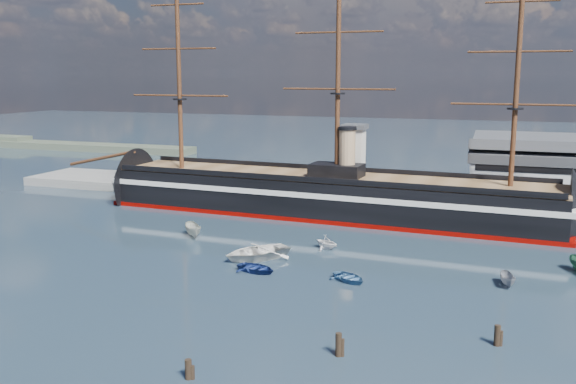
% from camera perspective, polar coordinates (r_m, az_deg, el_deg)
% --- Properties ---
extents(ground, '(600.00, 600.00, 0.00)m').
position_cam_1_polar(ground, '(108.69, 0.06, -4.16)').
color(ground, '#263845').
rests_on(ground, ground).
extents(quay, '(180.00, 18.00, 2.00)m').
position_cam_1_polar(quay, '(140.10, 8.91, -0.96)').
color(quay, slate).
rests_on(quay, ground).
extents(quay_tower, '(5.00, 5.00, 15.00)m').
position_cam_1_polar(quay_tower, '(137.08, 5.91, 3.00)').
color(quay_tower, silver).
rests_on(quay_tower, ground).
extents(shoreline, '(120.00, 10.00, 4.00)m').
position_cam_1_polar(shoreline, '(262.36, -22.18, 4.02)').
color(shoreline, '#3F4C38').
rests_on(shoreline, ground).
extents(warship, '(113.25, 20.56, 53.94)m').
position_cam_1_polar(warship, '(126.64, 2.69, -0.20)').
color(warship, black).
rests_on(warship, ground).
extents(motorboat_a, '(7.26, 6.60, 2.88)m').
position_cam_1_polar(motorboat_a, '(110.90, -8.39, -3.98)').
color(motorboat_a, beige).
rests_on(motorboat_a, ground).
extents(motorboat_b, '(2.42, 3.98, 1.74)m').
position_cam_1_polar(motorboat_b, '(90.88, -2.82, -7.13)').
color(motorboat_b, navy).
rests_on(motorboat_b, ground).
extents(motorboat_c, '(5.57, 2.99, 2.11)m').
position_cam_1_polar(motorboat_c, '(89.74, 18.93, -7.94)').
color(motorboat_c, gray).
rests_on(motorboat_c, ground).
extents(motorboat_d, '(5.59, 7.45, 2.51)m').
position_cam_1_polar(motorboat_d, '(102.67, 3.42, -5.06)').
color(motorboat_d, white).
rests_on(motorboat_d, ground).
extents(motorboat_e, '(3.10, 3.57, 1.59)m').
position_cam_1_polar(motorboat_e, '(87.26, 5.46, -7.92)').
color(motorboat_e, '#355C89').
rests_on(motorboat_e, ground).
extents(motorboat_g, '(6.68, 6.01, 3.01)m').
position_cam_1_polar(motorboat_g, '(97.28, -2.83, -5.94)').
color(motorboat_g, white).
rests_on(motorboat_g, ground).
extents(piling_near_mid, '(0.64, 0.64, 2.60)m').
position_cam_1_polar(piling_near_mid, '(61.70, -8.83, -16.11)').
color(piling_near_mid, black).
rests_on(piling_near_mid, ground).
extents(piling_near_right, '(0.64, 0.64, 3.11)m').
position_cam_1_polar(piling_near_right, '(65.56, 4.50, -14.34)').
color(piling_near_right, black).
rests_on(piling_near_right, ground).
extents(piling_far_right, '(0.64, 0.64, 2.91)m').
position_cam_1_polar(piling_far_right, '(70.94, 18.05, -12.86)').
color(piling_far_right, black).
rests_on(piling_far_right, ground).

